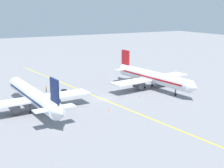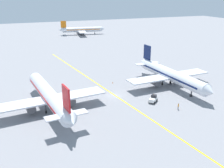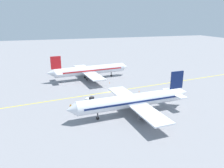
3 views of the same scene
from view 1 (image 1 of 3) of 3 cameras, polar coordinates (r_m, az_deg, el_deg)
name	(u,v)px [view 1 (image 1 of 3)]	position (r m, az deg, el deg)	size (l,w,h in m)	color
ground_plane	(102,99)	(86.04, -1.76, -2.78)	(400.00, 400.00, 0.00)	gray
apron_yellow_centreline	(102,99)	(86.04, -1.76, -2.77)	(0.40, 120.00, 0.01)	yellow
airplane_at_gate	(152,77)	(97.12, 7.32, 1.28)	(28.40, 35.54, 10.60)	silver
airplane_adjacent_stand	(34,96)	(77.73, -14.10, -2.15)	(28.27, 35.53, 10.60)	silver
baggage_tug_white	(65,93)	(90.22, -8.61, -1.55)	(3.26, 3.08, 2.11)	white
ground_crew_worker	(46,89)	(95.12, -11.94, -0.90)	(0.43, 0.45, 1.68)	#23232D
traffic_cone_near_nose	(109,110)	(76.10, -0.62, -4.77)	(0.32, 0.32, 0.55)	orange
traffic_cone_mid_apron	(140,96)	(88.16, 5.10, -2.23)	(0.32, 0.32, 0.55)	orange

